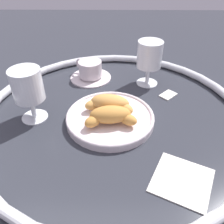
{
  "coord_description": "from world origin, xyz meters",
  "views": [
    {
      "loc": [
        0.0,
        0.5,
        0.39
      ],
      "look_at": [
        0.01,
        0.02,
        0.03
      ],
      "focal_mm": 38.15,
      "sensor_mm": 36.0,
      "label": 1
    }
  ],
  "objects_px": {
    "juice_glass_left": "(151,56)",
    "sugar_packet": "(170,94)",
    "juice_glass_right": "(30,87)",
    "pastry_plate": "(112,118)",
    "folded_napkin": "(185,180)",
    "croissant_small": "(112,116)",
    "coffee_cup_near": "(92,71)",
    "croissant_large": "(112,103)"
  },
  "relations": [
    {
      "from": "juice_glass_left",
      "to": "sugar_packet",
      "type": "distance_m",
      "value": 0.13
    },
    {
      "from": "juice_glass_right",
      "to": "pastry_plate",
      "type": "bearing_deg",
      "value": 175.98
    },
    {
      "from": "folded_napkin",
      "to": "croissant_small",
      "type": "bearing_deg",
      "value": -47.06
    },
    {
      "from": "pastry_plate",
      "to": "croissant_small",
      "type": "relative_size",
      "value": 1.66
    },
    {
      "from": "pastry_plate",
      "to": "folded_napkin",
      "type": "height_order",
      "value": "pastry_plate"
    },
    {
      "from": "croissant_small",
      "to": "folded_napkin",
      "type": "xyz_separation_m",
      "value": [
        -0.14,
        0.15,
        -0.04
      ]
    },
    {
      "from": "coffee_cup_near",
      "to": "folded_napkin",
      "type": "xyz_separation_m",
      "value": [
        -0.22,
        0.42,
        -0.02
      ]
    },
    {
      "from": "juice_glass_left",
      "to": "sugar_packet",
      "type": "height_order",
      "value": "juice_glass_left"
    },
    {
      "from": "croissant_small",
      "to": "juice_glass_right",
      "type": "height_order",
      "value": "juice_glass_right"
    },
    {
      "from": "pastry_plate",
      "to": "croissant_large",
      "type": "distance_m",
      "value": 0.04
    },
    {
      "from": "croissant_large",
      "to": "juice_glass_right",
      "type": "height_order",
      "value": "juice_glass_right"
    },
    {
      "from": "croissant_large",
      "to": "juice_glass_left",
      "type": "distance_m",
      "value": 0.22
    },
    {
      "from": "croissant_large",
      "to": "croissant_small",
      "type": "bearing_deg",
      "value": 92.71
    },
    {
      "from": "juice_glass_left",
      "to": "juice_glass_right",
      "type": "bearing_deg",
      "value": 30.09
    },
    {
      "from": "pastry_plate",
      "to": "folded_napkin",
      "type": "xyz_separation_m",
      "value": [
        -0.15,
        0.19,
        -0.01
      ]
    },
    {
      "from": "croissant_small",
      "to": "folded_napkin",
      "type": "relative_size",
      "value": 1.24
    },
    {
      "from": "juice_glass_left",
      "to": "folded_napkin",
      "type": "bearing_deg",
      "value": 94.31
    },
    {
      "from": "croissant_large",
      "to": "juice_glass_right",
      "type": "relative_size",
      "value": 0.97
    },
    {
      "from": "coffee_cup_near",
      "to": "juice_glass_right",
      "type": "bearing_deg",
      "value": 58.89
    },
    {
      "from": "pastry_plate",
      "to": "sugar_packet",
      "type": "relative_size",
      "value": 4.54
    },
    {
      "from": "coffee_cup_near",
      "to": "juice_glass_right",
      "type": "distance_m",
      "value": 0.26
    },
    {
      "from": "croissant_large",
      "to": "croissant_small",
      "type": "xyz_separation_m",
      "value": [
        -0.0,
        0.05,
        0.0
      ]
    },
    {
      "from": "croissant_small",
      "to": "juice_glass_right",
      "type": "relative_size",
      "value": 0.98
    },
    {
      "from": "croissant_large",
      "to": "juice_glass_right",
      "type": "distance_m",
      "value": 0.21
    },
    {
      "from": "coffee_cup_near",
      "to": "juice_glass_left",
      "type": "relative_size",
      "value": 0.97
    },
    {
      "from": "juice_glass_left",
      "to": "pastry_plate",
      "type": "bearing_deg",
      "value": 59.51
    },
    {
      "from": "sugar_packet",
      "to": "croissant_small",
      "type": "bearing_deg",
      "value": -2.39
    },
    {
      "from": "croissant_small",
      "to": "pastry_plate",
      "type": "bearing_deg",
      "value": -87.76
    },
    {
      "from": "croissant_small",
      "to": "coffee_cup_near",
      "type": "bearing_deg",
      "value": -74.61
    },
    {
      "from": "pastry_plate",
      "to": "juice_glass_right",
      "type": "relative_size",
      "value": 1.62
    },
    {
      "from": "croissant_large",
      "to": "folded_napkin",
      "type": "xyz_separation_m",
      "value": [
        -0.15,
        0.21,
        -0.04
      ]
    },
    {
      "from": "juice_glass_left",
      "to": "folded_napkin",
      "type": "distance_m",
      "value": 0.39
    },
    {
      "from": "coffee_cup_near",
      "to": "juice_glass_left",
      "type": "distance_m",
      "value": 0.2
    },
    {
      "from": "folded_napkin",
      "to": "coffee_cup_near",
      "type": "bearing_deg",
      "value": -62.54
    },
    {
      "from": "pastry_plate",
      "to": "juice_glass_left",
      "type": "relative_size",
      "value": 1.62
    },
    {
      "from": "juice_glass_right",
      "to": "sugar_packet",
      "type": "xyz_separation_m",
      "value": [
        -0.37,
        -0.11,
        -0.09
      ]
    },
    {
      "from": "juice_glass_right",
      "to": "juice_glass_left",
      "type": "bearing_deg",
      "value": -149.91
    },
    {
      "from": "pastry_plate",
      "to": "coffee_cup_near",
      "type": "xyz_separation_m",
      "value": [
        0.07,
        -0.23,
        0.01
      ]
    },
    {
      "from": "croissant_small",
      "to": "folded_napkin",
      "type": "height_order",
      "value": "croissant_small"
    },
    {
      "from": "juice_glass_left",
      "to": "juice_glass_right",
      "type": "height_order",
      "value": "same"
    },
    {
      "from": "coffee_cup_near",
      "to": "croissant_small",
      "type": "bearing_deg",
      "value": 105.39
    },
    {
      "from": "pastry_plate",
      "to": "coffee_cup_near",
      "type": "distance_m",
      "value": 0.24
    }
  ]
}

